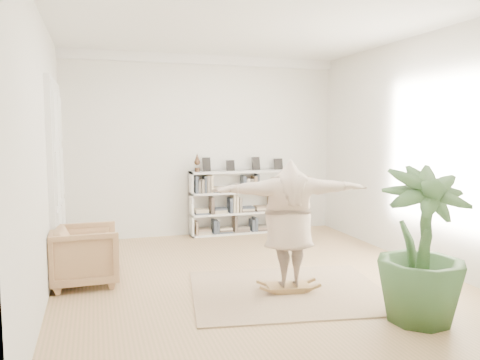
% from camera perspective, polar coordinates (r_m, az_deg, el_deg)
% --- Properties ---
extents(floor, '(6.00, 6.00, 0.00)m').
position_cam_1_polar(floor, '(6.95, 1.49, -11.65)').
color(floor, '#A58755').
rests_on(floor, ground).
extents(room_shell, '(6.00, 6.00, 6.00)m').
position_cam_1_polar(room_shell, '(9.56, -4.33, 14.42)').
color(room_shell, silver).
rests_on(room_shell, floor).
extents(doors, '(0.09, 1.78, 2.92)m').
position_cam_1_polar(doors, '(7.62, -21.47, 0.26)').
color(doors, white).
rests_on(doors, floor).
extents(bookshelf, '(2.20, 0.35, 1.64)m').
position_cam_1_polar(bookshelf, '(9.64, 0.29, -2.78)').
color(bookshelf, silver).
rests_on(bookshelf, floor).
extents(armchair, '(0.90, 0.88, 0.81)m').
position_cam_1_polar(armchair, '(6.85, -18.32, -8.69)').
color(armchair, tan).
rests_on(armchair, floor).
extents(rug, '(2.78, 2.37, 0.02)m').
position_cam_1_polar(rug, '(6.35, 5.90, -13.33)').
color(rug, tan).
rests_on(rug, floor).
extents(rocker_board, '(0.60, 0.41, 0.12)m').
position_cam_1_polar(rocker_board, '(6.32, 5.90, -12.80)').
color(rocker_board, olive).
rests_on(rocker_board, rug).
extents(person, '(2.09, 0.86, 1.65)m').
position_cam_1_polar(person, '(6.10, 5.99, -4.87)').
color(person, '#C4A993').
rests_on(person, rocker_board).
extents(houseplant, '(1.12, 1.12, 1.72)m').
position_cam_1_polar(houseplant, '(5.54, 21.25, -7.42)').
color(houseplant, '#33542A').
rests_on(houseplant, floor).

